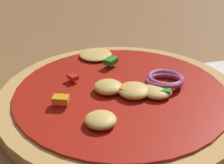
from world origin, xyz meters
name	(u,v)px	position (x,y,z in m)	size (l,w,h in m)	color
dining_table	(82,115)	(0.00, 0.00, 0.02)	(1.16, 1.03, 0.03)	brown
pizza	(121,97)	(0.04, -0.03, 0.04)	(0.27, 0.27, 0.03)	tan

